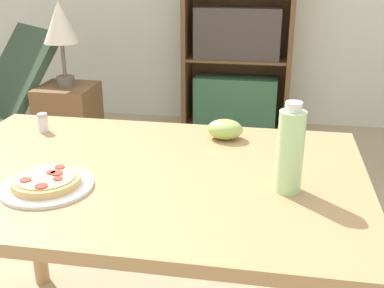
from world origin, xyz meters
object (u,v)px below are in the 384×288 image
object	(u,v)px
drink_bottle	(290,150)
lounge_chair_near	(0,123)
pizza_on_plate	(46,183)
side_table	(70,128)
salt_shaker	(43,123)
table_lamp	(60,26)
bookshelf	(238,30)
grape_bunch	(225,129)

from	to	relation	value
drink_bottle	lounge_chair_near	distance (m)	2.47
pizza_on_plate	side_table	world-z (taller)	pizza_on_plate
pizza_on_plate	lounge_chair_near	size ratio (longest dim) A/B	0.26
salt_shaker	side_table	distance (m)	1.43
table_lamp	bookshelf	bearing A→B (deg)	46.57
drink_bottle	side_table	size ratio (longest dim) A/B	0.43
drink_bottle	side_table	bearing A→B (deg)	130.17
grape_bunch	bookshelf	xyz separation A→B (m)	(-0.15, 2.24, 0.01)
pizza_on_plate	drink_bottle	size ratio (longest dim) A/B	1.02
pizza_on_plate	bookshelf	distance (m)	2.71
drink_bottle	side_table	xyz separation A→B (m)	(-1.32, 1.57, -0.57)
drink_bottle	lounge_chair_near	bearing A→B (deg)	139.18
grape_bunch	drink_bottle	bearing A→B (deg)	-60.13
pizza_on_plate	bookshelf	world-z (taller)	bookshelf
pizza_on_plate	bookshelf	bearing A→B (deg)	84.02
drink_bottle	bookshelf	bearing A→B (deg)	97.69
grape_bunch	bookshelf	world-z (taller)	bookshelf
grape_bunch	lounge_chair_near	world-z (taller)	lounge_chair_near
grape_bunch	table_lamp	world-z (taller)	table_lamp
salt_shaker	drink_bottle	bearing A→B (deg)	-20.63
pizza_on_plate	side_table	bearing A→B (deg)	112.55
bookshelf	table_lamp	world-z (taller)	bookshelf
lounge_chair_near	bookshelf	distance (m)	1.86
pizza_on_plate	salt_shaker	distance (m)	0.46
grape_bunch	salt_shaker	xyz separation A→B (m)	(-0.64, -0.04, -0.00)
pizza_on_plate	lounge_chair_near	xyz separation A→B (m)	(-1.19, 1.67, -0.47)
salt_shaker	bookshelf	bearing A→B (deg)	77.86
drink_bottle	lounge_chair_near	size ratio (longest dim) A/B	0.25
pizza_on_plate	table_lamp	size ratio (longest dim) A/B	0.48
drink_bottle	pizza_on_plate	bearing A→B (deg)	-171.39
bookshelf	pizza_on_plate	bearing A→B (deg)	-95.98
lounge_chair_near	bookshelf	xyz separation A→B (m)	(1.47, 1.03, 0.49)
grape_bunch	side_table	distance (m)	1.72
grape_bunch	lounge_chair_near	distance (m)	2.08
side_table	table_lamp	world-z (taller)	table_lamp
grape_bunch	salt_shaker	world-z (taller)	same
pizza_on_plate	grape_bunch	size ratio (longest dim) A/B	2.04
side_table	table_lamp	size ratio (longest dim) A/B	1.10
grape_bunch	lounge_chair_near	bearing A→B (deg)	143.01
drink_bottle	lounge_chair_near	world-z (taller)	drink_bottle
bookshelf	table_lamp	xyz separation A→B (m)	(-0.97, -1.03, 0.14)
bookshelf	drink_bottle	bearing A→B (deg)	-82.31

